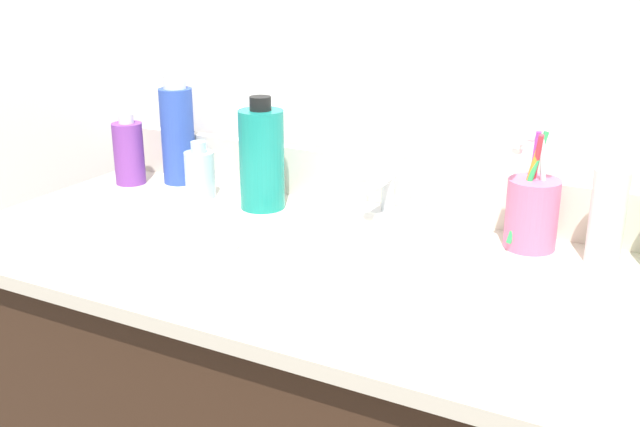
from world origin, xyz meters
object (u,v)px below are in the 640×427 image
Objects in this scene: bottle_cream_purple at (129,152)px; bottle_mouthwash_teal at (262,158)px; faucet at (386,202)px; cup_pink at (532,211)px; bottle_lotion_white at (608,214)px; bottle_gel_clear at (200,173)px; bottle_shampoo_blue at (178,133)px.

bottle_mouthwash_teal reaches higher than bottle_cream_purple.
faucet is at bearing 13.80° from bottle_mouthwash_teal.
bottle_cream_purple is 0.76× the size of cup_pink.
faucet is 1.16× the size of bottle_cream_purple.
bottle_cream_purple is at bearing -178.84° from bottle_lotion_white.
bottle_lotion_white is at bearing -5.15° from faucet.
bottle_gel_clear is at bearing -171.03° from faucet.
bottle_shampoo_blue is at bearing 178.05° from cup_pink.
bottle_mouthwash_teal is 0.14m from bottle_gel_clear.
bottle_shampoo_blue is (0.08, 0.05, 0.04)m from bottle_cream_purple.
bottle_cream_purple is at bearing -174.54° from faucet.
bottle_mouthwash_teal is (-0.22, -0.05, 0.06)m from faucet.
cup_pink is at bearing 174.33° from bottle_lotion_white.
bottle_gel_clear reaches higher than faucet.
bottle_lotion_white reaches higher than faucet.
bottle_lotion_white is at bearing 1.87° from bottle_gel_clear.
bottle_shampoo_blue is at bearing 148.33° from bottle_gel_clear.
bottle_shampoo_blue is 0.12m from bottle_gel_clear.
bottle_shampoo_blue reaches higher than bottle_lotion_white.
bottle_mouthwash_teal is 0.57m from bottle_lotion_white.
bottle_shampoo_blue is at bearing 177.55° from bottle_lotion_white.
bottle_lotion_white is 0.11m from cup_pink.
bottle_mouthwash_teal is (0.23, -0.06, -0.01)m from bottle_shampoo_blue.
bottle_lotion_white is 0.95× the size of cup_pink.
bottle_lotion_white is (0.36, -0.03, 0.05)m from faucet.
bottle_shampoo_blue is 1.16× the size of cup_pink.
faucet is at bearing 175.08° from cup_pink.
bottle_cream_purple is at bearing -177.87° from cup_pink.
bottle_gel_clear is (0.17, -0.01, -0.02)m from bottle_cream_purple.
bottle_cream_purple is 0.65× the size of bottle_shampoo_blue.
cup_pink reaches higher than bottle_lotion_white.
bottle_mouthwash_teal is at bearing -0.54° from bottle_cream_purple.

